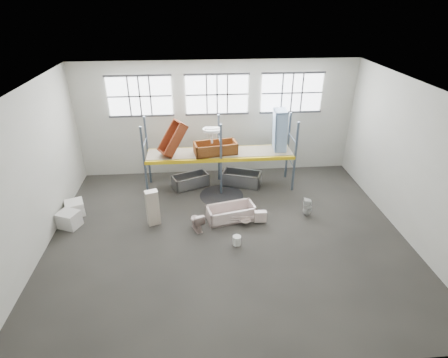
{
  "coord_description": "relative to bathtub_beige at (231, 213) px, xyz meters",
  "views": [
    {
      "loc": [
        -0.97,
        -9.84,
        7.47
      ],
      "look_at": [
        0.0,
        1.5,
        1.4
      ],
      "focal_mm": 28.48,
      "sensor_mm": 36.0,
      "label": 1
    }
  ],
  "objects": [
    {
      "name": "shelf_deck",
      "position": [
        -0.21,
        2.49,
        1.32
      ],
      "size": [
        5.9,
        1.1,
        0.03
      ],
      "primitive_type": "cube",
      "color": "gray",
      "rests_on": "floor"
    },
    {
      "name": "rack_upright_la",
      "position": [
        -3.21,
        1.89,
        1.24
      ],
      "size": [
        0.08,
        0.08,
        3.0
      ],
      "primitive_type": "cube",
      "color": "slate",
      "rests_on": "floor"
    },
    {
      "name": "wall_left",
      "position": [
        -6.26,
        -1.01,
        2.24
      ],
      "size": [
        0.1,
        10.0,
        5.0
      ],
      "primitive_type": "cube",
      "color": "#BBBBAE",
      "rests_on": "ground"
    },
    {
      "name": "toilet_beige",
      "position": [
        -1.26,
        -0.58,
        0.09
      ],
      "size": [
        0.61,
        0.78,
        0.7
      ],
      "primitive_type": "imported",
      "rotation": [
        0.0,
        0.0,
        3.51
      ],
      "color": "#C4A9A3",
      "rests_on": "floor"
    },
    {
      "name": "window_right",
      "position": [
        2.99,
        3.93,
        3.34
      ],
      "size": [
        2.6,
        0.04,
        1.6
      ],
      "primitive_type": "cube",
      "color": "white",
      "rests_on": "wall_back"
    },
    {
      "name": "blue_tub_upright",
      "position": [
        2.26,
        2.62,
        2.14
      ],
      "size": [
        0.6,
        0.85,
        1.75
      ],
      "primitive_type": null,
      "rotation": [
        0.0,
        1.54,
        -0.07
      ],
      "color": "#89AAD3",
      "rests_on": "shelf_deck"
    },
    {
      "name": "wall_back",
      "position": [
        -0.21,
        4.04,
        2.24
      ],
      "size": [
        12.0,
        0.1,
        5.0
      ],
      "primitive_type": "cube",
      "color": "beige",
      "rests_on": "ground"
    },
    {
      "name": "window_left",
      "position": [
        -3.41,
        3.93,
        3.34
      ],
      "size": [
        2.6,
        0.04,
        1.6
      ],
      "primitive_type": "cube",
      "color": "white",
      "rests_on": "wall_back"
    },
    {
      "name": "ceiling",
      "position": [
        -0.21,
        -1.01,
        4.79
      ],
      "size": [
        12.0,
        10.0,
        0.1
      ],
      "primitive_type": "cube",
      "color": "silver",
      "rests_on": "ground"
    },
    {
      "name": "rack_upright_lb",
      "position": [
        -3.21,
        3.09,
        1.24
      ],
      "size": [
        0.08,
        0.08,
        3.0
      ],
      "primitive_type": "cube",
      "color": "slate",
      "rests_on": "floor"
    },
    {
      "name": "steel_tub_left",
      "position": [
        -1.48,
        2.57,
        0.02
      ],
      "size": [
        1.64,
        1.21,
        0.55
      ],
      "primitive_type": null,
      "rotation": [
        0.0,
        0.0,
        0.39
      ],
      "color": "#AFB1B6",
      "rests_on": "floor"
    },
    {
      "name": "carton_near",
      "position": [
        -5.77,
        -0.0,
        0.04
      ],
      "size": [
        0.86,
        0.81,
        0.58
      ],
      "primitive_type": "cube",
      "rotation": [
        0.0,
        0.0,
        -0.41
      ],
      "color": "silver",
      "rests_on": "floor"
    },
    {
      "name": "bucket",
      "position": [
        0.04,
        -1.52,
        -0.09
      ],
      "size": [
        0.31,
        0.31,
        0.32
      ],
      "primitive_type": "cylinder",
      "rotation": [
        0.0,
        0.0,
        -0.12
      ],
      "color": "silver",
      "rests_on": "floor"
    },
    {
      "name": "rust_tub_flat",
      "position": [
        -0.4,
        2.39,
        1.56
      ],
      "size": [
        1.81,
        1.05,
        0.48
      ],
      "primitive_type": null,
      "rotation": [
        0.0,
        0.0,
        0.15
      ],
      "color": "brown",
      "rests_on": "shelf_deck"
    },
    {
      "name": "toilet_white",
      "position": [
        2.86,
        -0.02,
        0.1
      ],
      "size": [
        0.38,
        0.37,
        0.71
      ],
      "primitive_type": "imported",
      "rotation": [
        0.0,
        0.0,
        -1.75
      ],
      "color": "silver",
      "rests_on": "floor"
    },
    {
      "name": "cistern_tall",
      "position": [
        -2.8,
        -0.08,
        0.42
      ],
      "size": [
        0.5,
        0.41,
        1.34
      ],
      "primitive_type": "cube",
      "rotation": [
        0.0,
        0.0,
        0.32
      ],
      "color": "#C3B39E",
      "rests_on": "floor"
    },
    {
      "name": "steel_tub_right",
      "position": [
        0.72,
        2.56,
        0.04
      ],
      "size": [
        1.76,
        1.23,
        0.59
      ],
      "primitive_type": null,
      "rotation": [
        0.0,
        0.0,
        -0.33
      ],
      "color": "#A1A4A9",
      "rests_on": "floor"
    },
    {
      "name": "rack_upright_ra",
      "position": [
        2.79,
        1.89,
        1.24
      ],
      "size": [
        0.08,
        0.08,
        3.0
      ],
      "primitive_type": "cube",
      "color": "slate",
      "rests_on": "floor"
    },
    {
      "name": "wet_patch",
      "position": [
        -0.21,
        1.69,
        -0.25
      ],
      "size": [
        1.8,
        1.8,
        0.0
      ],
      "primitive_type": "cylinder",
      "color": "black",
      "rests_on": "floor"
    },
    {
      "name": "wall_right",
      "position": [
        5.84,
        -1.01,
        2.24
      ],
      "size": [
        0.1,
        10.0,
        5.0
      ],
      "primitive_type": "cube",
      "color": "#B4B4A6",
      "rests_on": "ground"
    },
    {
      "name": "rust_tub_tilted",
      "position": [
        -2.09,
        2.41,
        2.04
      ],
      "size": [
        1.34,
        1.13,
        1.41
      ],
      "primitive_type": null,
      "rotation": [
        0.0,
        -0.96,
        0.48
      ],
      "color": "maroon",
      "rests_on": "shelf_deck"
    },
    {
      "name": "rack_upright_mb",
      "position": [
        -0.21,
        3.09,
        1.24
      ],
      "size": [
        0.08,
        0.08,
        3.0
      ],
      "primitive_type": "cube",
      "color": "slate",
      "rests_on": "floor"
    },
    {
      "name": "wall_front",
      "position": [
        -0.21,
        -6.06,
        2.24
      ],
      "size": [
        12.0,
        0.1,
        5.0
      ],
      "primitive_type": "cube",
      "color": "#AAAA9E",
      "rests_on": "ground"
    },
    {
      "name": "sink_in_tub",
      "position": [
        0.46,
        -0.45,
        -0.1
      ],
      "size": [
        0.49,
        0.49,
        0.14
      ],
      "primitive_type": "imported",
      "rotation": [
        0.0,
        0.0,
        -0.22
      ],
      "color": "beige",
      "rests_on": "bathtub_beige"
    },
    {
      "name": "cistern_spare",
      "position": [
        1.03,
        -0.37,
        0.02
      ],
      "size": [
        0.44,
        0.23,
        0.41
      ],
      "primitive_type": "cube",
      "rotation": [
        0.0,
        0.0,
        -0.05
      ],
      "color": "beige",
      "rests_on": "bathtub_beige"
    },
    {
      "name": "floor",
      "position": [
        -0.21,
        -1.01,
        -0.31
      ],
      "size": [
        12.0,
        10.0,
        0.1
      ],
      "primitive_type": "cube",
      "color": "#413E39",
      "rests_on": "ground"
    },
    {
      "name": "rack_beam_front",
      "position": [
        -0.21,
        1.89,
        1.24
      ],
      "size": [
        6.0,
        0.1,
        0.14
      ],
      "primitive_type": "cube",
      "color": "yellow",
      "rests_on": "floor"
    },
    {
      "name": "rack_beam_back",
      "position": [
        -0.21,
        3.09,
        1.24
      ],
      "size": [
        6.0,
        0.1,
        0.14
      ],
      "primitive_type": "cube",
      "color": "yellow",
      "rests_on": "floor"
    },
    {
      "name": "window_mid",
      "position": [
        -0.21,
        3.93,
        3.34
      ],
      "size": [
        2.6,
        0.04,
        1.6
      ],
      "primitive_type": "cube",
      "color": "white",
      "rests_on": "wall_back"
    },
    {
      "name": "rack_upright_ma",
      "position": [
        -0.21,
        1.89,
        1.24
      ],
      "size": [
        0.08,
        0.08,
        3.0
      ],
      "primitive_type": "cube",
      "color": "slate",
      "rests_on": "floor"
    },
    {
      "name": "sink_on_shelf",
      "position": [
        -0.54,
        2.33,
        1.84
      ],
      "size": [
        0.72,
        0.55,
        0.64
      ],
      "primitive_type": "imported",
      "rotation": [
        0.0,
        0.0,
        0.0
      ],
      "color": "white",
      "rests_on": "rust_tub_flat"
    },
    {
      "name": "bathtub_beige",
      "position": [
        0.0,
        0.0,
        0.0
      ],
      "size": [
        1.87,
        1.17,
        0.51
      ],
      "primitive_type": null,
      "rotation": [
        0.0,
        0.0,
        0.22
      ],
      "color": "beige",
      "rests_on": "floor"
    },
    {
      "name": "carton_far",
      "position": [
        -5.8,
        0.79,
        0.01
      ],
      "size": [
        0.83,
        0.83,
        0.53
      ],
      "primitive_type": "cube",
      "rotation": [
        0.0,
        0.0,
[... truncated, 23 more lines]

